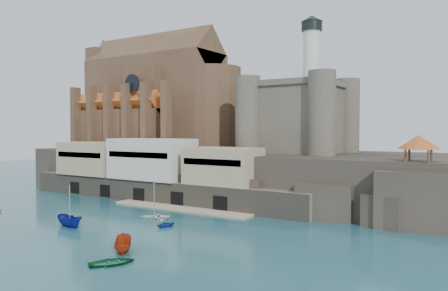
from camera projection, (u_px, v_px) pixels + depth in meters
ground at (98, 225)px, 67.83m from camera, size 300.00×300.00×0.00m
promontory at (230, 173)px, 100.88m from camera, size 100.00×36.00×10.00m
quay at (150, 171)px, 92.52m from camera, size 70.00×12.00×13.05m
church at (158, 103)px, 115.28m from camera, size 47.00×25.93×30.51m
castle_keep at (299, 114)px, 93.08m from camera, size 21.20×21.20×29.30m
rock_outcrop at (418, 201)px, 66.78m from camera, size 14.50×10.50×8.70m
pavilion at (419, 144)px, 66.61m from camera, size 6.40×6.40×5.40m
boat_2 at (70, 227)px, 66.96m from camera, size 2.51×2.46×5.78m
boat_3 at (112, 264)px, 48.15m from camera, size 3.63×2.86×5.10m
boat_5 at (123, 251)px, 53.23m from camera, size 2.87×2.87×5.34m
boat_6 at (154, 218)px, 73.30m from camera, size 2.91×3.74×5.24m
boat_7 at (166, 227)px, 66.72m from camera, size 3.04×2.39×3.09m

